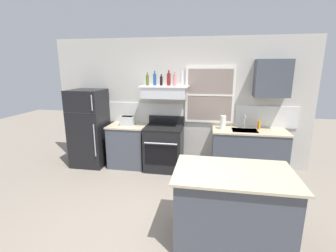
% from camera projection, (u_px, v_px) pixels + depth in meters
% --- Properties ---
extents(ground_plane, '(16.00, 16.00, 0.00)m').
position_uv_depth(ground_plane, '(157.00, 224.00, 3.28)').
color(ground_plane, gray).
extents(back_wall, '(5.40, 0.11, 2.70)m').
position_uv_depth(back_wall, '(180.00, 103.00, 5.09)').
color(back_wall, beige).
rests_on(back_wall, ground_plane).
extents(refrigerator, '(0.70, 0.72, 1.65)m').
position_uv_depth(refrigerator, '(89.00, 128.00, 5.17)').
color(refrigerator, black).
rests_on(refrigerator, ground_plane).
extents(counter_left_of_stove, '(0.79, 0.63, 0.91)m').
position_uv_depth(counter_left_of_stove, '(128.00, 145.00, 5.17)').
color(counter_left_of_stove, '#474C56').
rests_on(counter_left_of_stove, ground_plane).
extents(toaster, '(0.30, 0.20, 0.19)m').
position_uv_depth(toaster, '(128.00, 120.00, 5.05)').
color(toaster, silver).
rests_on(toaster, counter_left_of_stove).
extents(stove_range, '(0.76, 0.69, 1.09)m').
position_uv_depth(stove_range, '(164.00, 148.00, 5.00)').
color(stove_range, black).
rests_on(stove_range, ground_plane).
extents(range_hood_shelf, '(0.96, 0.52, 0.24)m').
position_uv_depth(range_hood_shelf, '(165.00, 92.00, 4.81)').
color(range_hood_shelf, silver).
extents(bottle_olive_oil_square, '(0.06, 0.06, 0.26)m').
position_uv_depth(bottle_olive_oil_square, '(147.00, 80.00, 4.80)').
color(bottle_olive_oil_square, '#4C601E').
rests_on(bottle_olive_oil_square, range_hood_shelf).
extents(bottle_blue_liqueur, '(0.07, 0.07, 0.29)m').
position_uv_depth(bottle_blue_liqueur, '(155.00, 79.00, 4.82)').
color(bottle_blue_liqueur, '#1E478C').
rests_on(bottle_blue_liqueur, range_hood_shelf).
extents(bottle_balsamic_dark, '(0.06, 0.06, 0.23)m').
position_uv_depth(bottle_balsamic_dark, '(161.00, 81.00, 4.80)').
color(bottle_balsamic_dark, black).
rests_on(bottle_balsamic_dark, range_hood_shelf).
extents(bottle_red_label_wine, '(0.07, 0.07, 0.30)m').
position_uv_depth(bottle_red_label_wine, '(169.00, 79.00, 4.80)').
color(bottle_red_label_wine, maroon).
rests_on(bottle_red_label_wine, range_hood_shelf).
extents(bottle_rose_pink, '(0.07, 0.07, 0.27)m').
position_uv_depth(bottle_rose_pink, '(175.00, 80.00, 4.69)').
color(bottle_rose_pink, '#C67F84').
rests_on(bottle_rose_pink, range_hood_shelf).
extents(bottle_clear_tall, '(0.06, 0.06, 0.31)m').
position_uv_depth(bottle_clear_tall, '(182.00, 79.00, 4.70)').
color(bottle_clear_tall, silver).
rests_on(bottle_clear_tall, range_hood_shelf).
extents(counter_right_with_sink, '(1.43, 0.63, 0.91)m').
position_uv_depth(counter_right_with_sink, '(248.00, 152.00, 4.75)').
color(counter_right_with_sink, '#474C56').
rests_on(counter_right_with_sink, ground_plane).
extents(sink_faucet, '(0.03, 0.17, 0.28)m').
position_uv_depth(sink_faucet, '(245.00, 120.00, 4.71)').
color(sink_faucet, silver).
rests_on(sink_faucet, counter_right_with_sink).
extents(paper_towel_roll, '(0.11, 0.11, 0.27)m').
position_uv_depth(paper_towel_roll, '(223.00, 122.00, 4.70)').
color(paper_towel_roll, white).
rests_on(paper_towel_roll, counter_right_with_sink).
extents(dish_soap_bottle, '(0.06, 0.06, 0.18)m').
position_uv_depth(dish_soap_bottle, '(259.00, 125.00, 4.69)').
color(dish_soap_bottle, orange).
rests_on(dish_soap_bottle, counter_right_with_sink).
extents(kitchen_island, '(1.40, 0.90, 0.91)m').
position_uv_depth(kitchen_island, '(232.00, 206.00, 2.90)').
color(kitchen_island, '#474C56').
rests_on(kitchen_island, ground_plane).
extents(upper_cabinet_right, '(0.64, 0.32, 0.70)m').
position_uv_depth(upper_cabinet_right, '(272.00, 78.00, 4.48)').
color(upper_cabinet_right, '#474C56').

